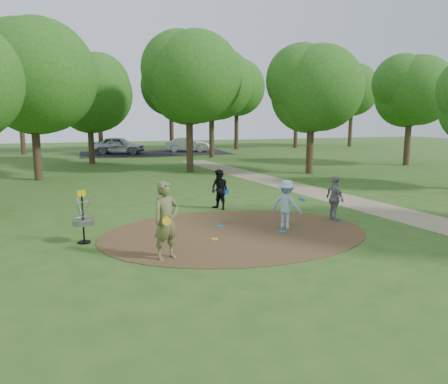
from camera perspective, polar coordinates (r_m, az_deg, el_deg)
name	(u,v)px	position (r m, az deg, el deg)	size (l,w,h in m)	color
ground	(235,233)	(13.67, 1.51, -5.38)	(100.00, 100.00, 0.00)	#2D5119
dirt_clearing	(235,233)	(13.67, 1.51, -5.34)	(8.40, 8.40, 0.02)	#47301C
footpath	(373,207)	(18.39, 18.94, -1.89)	(2.00, 40.00, 0.01)	#8C7A5B
parking_lot	(155,153)	(43.08, -8.95, 5.08)	(14.00, 8.00, 0.01)	black
player_observer_with_disc	(166,221)	(11.10, -7.56, -3.73)	(0.87, 0.75, 2.02)	#67663B
player_throwing_with_disc	(286,204)	(14.22, 8.15, -1.60)	(1.25, 1.15, 1.58)	#8BBACF
player_walking_with_disc	(220,190)	(16.91, -0.57, 0.32)	(0.90, 0.96, 1.56)	black
player_waiting_with_disc	(335,199)	(15.50, 14.28, -0.85)	(0.43, 0.94, 1.58)	gray
disc_ground_cyan	(220,226)	(14.39, -0.52, -4.47)	(0.22, 0.22, 0.02)	#1775BE
disc_ground_blue	(282,232)	(13.84, 7.62, -5.15)	(0.22, 0.22, 0.02)	blue
disc_ground_red	(171,225)	(14.57, -6.94, -4.36)	(0.22, 0.22, 0.02)	red
car_left	(119,145)	(42.46, -13.55, 5.94)	(1.92, 4.77, 1.62)	#A4A8AB
car_right	(188,145)	(43.80, -4.75, 6.17)	(1.50, 4.31, 1.42)	#AEB3B6
disc_ground_orange	(214,239)	(12.93, -1.26, -6.15)	(0.22, 0.22, 0.02)	orange
disc_golf_basket	(83,213)	(13.06, -17.98, -2.65)	(0.63, 0.63, 1.54)	black
tree_ring	(206,82)	(22.60, -2.37, 14.13)	(36.63, 45.52, 9.11)	#332316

